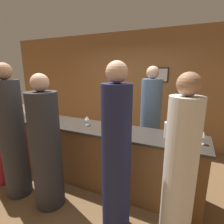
% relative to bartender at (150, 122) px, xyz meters
% --- Properties ---
extents(ground_plane, '(14.00, 14.00, 0.00)m').
position_rel_bartender_xyz_m(ground_plane, '(-0.74, -0.87, -0.90)').
color(ground_plane, brown).
extents(back_wall, '(8.00, 0.08, 2.80)m').
position_rel_bartender_xyz_m(back_wall, '(-0.73, 1.19, 0.50)').
color(back_wall, olive).
rests_on(back_wall, ground_plane).
extents(bar_counter, '(3.41, 0.64, 0.98)m').
position_rel_bartender_xyz_m(bar_counter, '(-0.74, -0.87, -0.41)').
color(bar_counter, brown).
rests_on(bar_counter, ground_plane).
extents(bartender, '(0.38, 0.38, 1.94)m').
position_rel_bartender_xyz_m(bartender, '(0.00, 0.00, 0.00)').
color(bartender, '#4C6B93').
rests_on(bartender, ground_plane).
extents(guest_0, '(0.40, 0.40, 1.84)m').
position_rel_bartender_xyz_m(guest_0, '(-1.03, -1.60, -0.05)').
color(guest_0, '#2D2D33').
rests_on(guest_0, ground_plane).
extents(guest_1, '(0.35, 0.35, 1.97)m').
position_rel_bartender_xyz_m(guest_1, '(-1.63, -1.63, 0.02)').
color(guest_1, '#2D2D33').
rests_on(guest_1, ground_plane).
extents(guest_2, '(0.33, 0.33, 1.97)m').
position_rel_bartender_xyz_m(guest_2, '(-0.02, -1.56, 0.03)').
color(guest_2, '#1E234C').
rests_on(guest_2, ground_plane).
extents(guest_3, '(0.32, 0.32, 1.87)m').
position_rel_bartender_xyz_m(guest_3, '(0.64, -1.50, -0.02)').
color(guest_3, silver).
rests_on(guest_3, ground_plane).
extents(wine_bottle_0, '(0.07, 0.07, 0.27)m').
position_rel_bartender_xyz_m(wine_bottle_0, '(-0.37, -1.06, 0.19)').
color(wine_bottle_0, black).
rests_on(wine_bottle_0, bar_counter).
extents(ice_bucket, '(0.18, 0.18, 0.21)m').
position_rel_bartender_xyz_m(ice_bucket, '(0.46, -0.81, 0.18)').
color(ice_bucket, silver).
rests_on(ice_bucket, bar_counter).
extents(wine_glass_0, '(0.08, 0.08, 0.15)m').
position_rel_bartender_xyz_m(wine_glass_0, '(-0.20, -1.07, 0.20)').
color(wine_glass_0, silver).
rests_on(wine_glass_0, bar_counter).
extents(wine_glass_1, '(0.07, 0.07, 0.16)m').
position_rel_bartender_xyz_m(wine_glass_1, '(0.85, -0.89, 0.20)').
color(wine_glass_1, silver).
rests_on(wine_glass_1, bar_counter).
extents(wine_glass_2, '(0.08, 0.08, 0.16)m').
position_rel_bartender_xyz_m(wine_glass_2, '(-2.29, -0.91, 0.21)').
color(wine_glass_2, silver).
rests_on(wine_glass_2, bar_counter).
extents(wine_glass_3, '(0.08, 0.08, 0.16)m').
position_rel_bartender_xyz_m(wine_glass_3, '(-0.86, -0.85, 0.20)').
color(wine_glass_3, silver).
rests_on(wine_glass_3, bar_counter).
extents(wine_glass_4, '(0.07, 0.07, 0.18)m').
position_rel_bartender_xyz_m(wine_glass_4, '(-2.07, -0.91, 0.22)').
color(wine_glass_4, silver).
rests_on(wine_glass_4, bar_counter).
extents(wine_glass_5, '(0.06, 0.06, 0.18)m').
position_rel_bartender_xyz_m(wine_glass_5, '(-0.20, -0.90, 0.22)').
color(wine_glass_5, silver).
rests_on(wine_glass_5, bar_counter).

